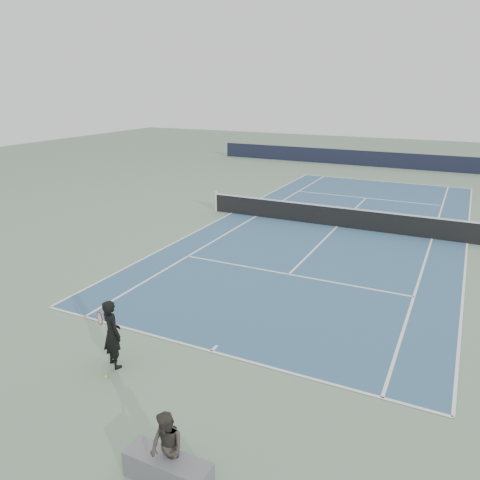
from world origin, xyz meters
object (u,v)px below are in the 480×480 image
at_px(tennis_net, 338,216).
at_px(spectator_bench, 167,458).
at_px(tennis_player, 112,334).
at_px(tennis_ball, 106,377).

xyz_separation_m(tennis_net, spectator_bench, (1.31, -15.66, -0.03)).
height_order(tennis_net, tennis_player, tennis_player).
height_order(tennis_net, tennis_ball, tennis_net).
relative_size(tennis_net, spectator_bench, 8.23).
xyz_separation_m(tennis_player, tennis_ball, (0.15, -0.50, -0.80)).
height_order(tennis_net, spectator_bench, spectator_bench).
bearing_deg(tennis_net, spectator_bench, -85.21).
xyz_separation_m(tennis_ball, spectator_bench, (2.91, -1.78, 0.44)).
height_order(tennis_player, spectator_bench, tennis_player).
bearing_deg(tennis_ball, tennis_player, 107.17).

